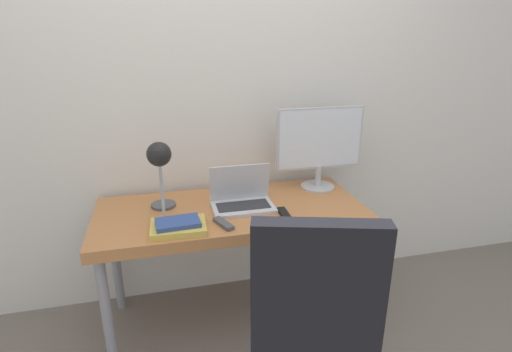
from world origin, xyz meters
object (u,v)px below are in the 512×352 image
(office_chair, at_px, (311,326))
(game_controller, at_px, (170,224))
(monitor, at_px, (320,144))
(book_stack, at_px, (178,226))
(laptop, at_px, (242,199))
(desk_lamp, at_px, (160,163))

(office_chair, bearing_deg, game_controller, 123.77)
(monitor, relative_size, book_stack, 1.96)
(laptop, xyz_separation_m, monitor, (0.51, 0.17, 0.23))
(laptop, bearing_deg, game_controller, -157.62)
(book_stack, bearing_deg, laptop, 29.18)
(desk_lamp, distance_m, game_controller, 0.30)
(monitor, xyz_separation_m, book_stack, (-0.86, -0.37, -0.25))
(office_chair, xyz_separation_m, book_stack, (-0.42, 0.65, 0.13))
(laptop, height_order, book_stack, laptop)
(game_controller, bearing_deg, laptop, 22.38)
(desk_lamp, bearing_deg, laptop, 2.97)
(game_controller, bearing_deg, office_chair, -56.23)
(laptop, bearing_deg, office_chair, -85.06)
(monitor, bearing_deg, desk_lamp, -168.02)
(monitor, bearing_deg, book_stack, -156.68)
(office_chair, bearing_deg, desk_lamp, 120.47)
(laptop, height_order, office_chair, office_chair)
(book_stack, bearing_deg, desk_lamp, 109.43)
(monitor, distance_m, book_stack, 0.97)
(desk_lamp, relative_size, game_controller, 2.91)
(desk_lamp, height_order, office_chair, desk_lamp)
(desk_lamp, distance_m, office_chair, 1.04)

